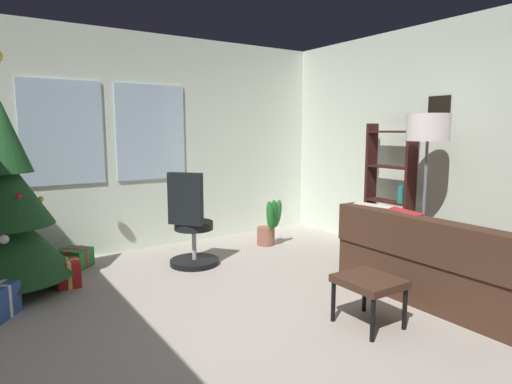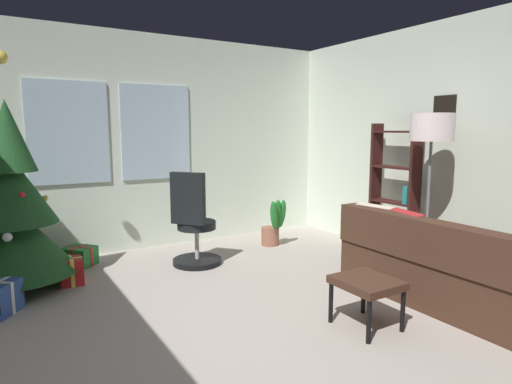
{
  "view_description": "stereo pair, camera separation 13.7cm",
  "coord_description": "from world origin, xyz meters",
  "px_view_note": "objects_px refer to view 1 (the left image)",
  "views": [
    {
      "loc": [
        -1.84,
        -2.45,
        1.55
      ],
      "look_at": [
        0.38,
        0.92,
        0.97
      ],
      "focal_mm": 30.6,
      "sensor_mm": 36.0,
      "label": 1
    },
    {
      "loc": [
        -1.72,
        -2.52,
        1.55
      ],
      "look_at": [
        0.38,
        0.92,
        0.97
      ],
      "focal_mm": 30.6,
      "sensor_mm": 36.0,
      "label": 2
    }
  ],
  "objects_px": {
    "holiday_tree": "(9,214)",
    "office_chair": "(191,230)",
    "footstool": "(369,284)",
    "gift_box_red": "(68,273)",
    "potted_plant": "(270,225)",
    "bookshelf": "(389,199)",
    "floor_lamp": "(428,135)",
    "couch": "(464,269)",
    "gift_box_green": "(75,258)",
    "gift_box_gold": "(58,268)"
  },
  "relations": [
    {
      "from": "footstool",
      "to": "gift_box_red",
      "type": "xyz_separation_m",
      "value": [
        -1.82,
        2.24,
        -0.21
      ]
    },
    {
      "from": "holiday_tree",
      "to": "gift_box_green",
      "type": "height_order",
      "value": "holiday_tree"
    },
    {
      "from": "holiday_tree",
      "to": "potted_plant",
      "type": "relative_size",
      "value": 3.4
    },
    {
      "from": "office_chair",
      "to": "gift_box_gold",
      "type": "bearing_deg",
      "value": 159.71
    },
    {
      "from": "office_chair",
      "to": "potted_plant",
      "type": "height_order",
      "value": "office_chair"
    },
    {
      "from": "gift_box_red",
      "to": "floor_lamp",
      "type": "height_order",
      "value": "floor_lamp"
    },
    {
      "from": "footstool",
      "to": "gift_box_red",
      "type": "distance_m",
      "value": 2.9
    },
    {
      "from": "gift_box_red",
      "to": "footstool",
      "type": "bearing_deg",
      "value": -50.9
    },
    {
      "from": "potted_plant",
      "to": "footstool",
      "type": "bearing_deg",
      "value": -106.86
    },
    {
      "from": "holiday_tree",
      "to": "gift_box_red",
      "type": "relative_size",
      "value": 8.29
    },
    {
      "from": "gift_box_gold",
      "to": "office_chair",
      "type": "relative_size",
      "value": 0.28
    },
    {
      "from": "footstool",
      "to": "potted_plant",
      "type": "distance_m",
      "value": 2.5
    },
    {
      "from": "gift_box_green",
      "to": "floor_lamp",
      "type": "xyz_separation_m",
      "value": [
        3.07,
        -2.3,
        1.38
      ]
    },
    {
      "from": "couch",
      "to": "gift_box_green",
      "type": "bearing_deg",
      "value": 133.21
    },
    {
      "from": "floor_lamp",
      "to": "footstool",
      "type": "bearing_deg",
      "value": -158.7
    },
    {
      "from": "footstool",
      "to": "bookshelf",
      "type": "relative_size",
      "value": 0.29
    },
    {
      "from": "holiday_tree",
      "to": "potted_plant",
      "type": "height_order",
      "value": "holiday_tree"
    },
    {
      "from": "gift_box_red",
      "to": "floor_lamp",
      "type": "distance_m",
      "value": 3.91
    },
    {
      "from": "footstool",
      "to": "bookshelf",
      "type": "distance_m",
      "value": 2.13
    },
    {
      "from": "gift_box_red",
      "to": "gift_box_gold",
      "type": "xyz_separation_m",
      "value": [
        -0.03,
        0.41,
        -0.05
      ]
    },
    {
      "from": "couch",
      "to": "gift_box_green",
      "type": "distance_m",
      "value": 4.07
    },
    {
      "from": "footstool",
      "to": "bookshelf",
      "type": "height_order",
      "value": "bookshelf"
    },
    {
      "from": "bookshelf",
      "to": "gift_box_green",
      "type": "bearing_deg",
      "value": 154.05
    },
    {
      "from": "gift_box_red",
      "to": "potted_plant",
      "type": "bearing_deg",
      "value": 3.23
    },
    {
      "from": "bookshelf",
      "to": "floor_lamp",
      "type": "xyz_separation_m",
      "value": [
        -0.27,
        -0.67,
        0.77
      ]
    },
    {
      "from": "holiday_tree",
      "to": "gift_box_red",
      "type": "height_order",
      "value": "holiday_tree"
    },
    {
      "from": "gift_box_green",
      "to": "potted_plant",
      "type": "bearing_deg",
      "value": -11.14
    },
    {
      "from": "couch",
      "to": "gift_box_green",
      "type": "xyz_separation_m",
      "value": [
        -2.78,
        2.96,
        -0.18
      ]
    },
    {
      "from": "couch",
      "to": "bookshelf",
      "type": "xyz_separation_m",
      "value": [
        0.56,
        1.34,
        0.43
      ]
    },
    {
      "from": "potted_plant",
      "to": "couch",
      "type": "bearing_deg",
      "value": -80.63
    },
    {
      "from": "bookshelf",
      "to": "potted_plant",
      "type": "distance_m",
      "value": 1.57
    },
    {
      "from": "office_chair",
      "to": "floor_lamp",
      "type": "bearing_deg",
      "value": -39.46
    },
    {
      "from": "gift_box_red",
      "to": "potted_plant",
      "type": "height_order",
      "value": "potted_plant"
    },
    {
      "from": "holiday_tree",
      "to": "floor_lamp",
      "type": "distance_m",
      "value": 4.19
    },
    {
      "from": "potted_plant",
      "to": "office_chair",
      "type": "bearing_deg",
      "value": -169.58
    },
    {
      "from": "gift_box_red",
      "to": "potted_plant",
      "type": "distance_m",
      "value": 2.56
    },
    {
      "from": "office_chair",
      "to": "potted_plant",
      "type": "relative_size",
      "value": 1.64
    },
    {
      "from": "gift_box_red",
      "to": "gift_box_green",
      "type": "xyz_separation_m",
      "value": [
        0.18,
        0.61,
        -0.03
      ]
    },
    {
      "from": "couch",
      "to": "bookshelf",
      "type": "bearing_deg",
      "value": 67.33
    },
    {
      "from": "gift_box_green",
      "to": "floor_lamp",
      "type": "relative_size",
      "value": 0.25
    },
    {
      "from": "gift_box_gold",
      "to": "potted_plant",
      "type": "bearing_deg",
      "value": -5.87
    },
    {
      "from": "footstool",
      "to": "bookshelf",
      "type": "bearing_deg",
      "value": 35.97
    },
    {
      "from": "gift_box_red",
      "to": "office_chair",
      "type": "height_order",
      "value": "office_chair"
    },
    {
      "from": "gift_box_gold",
      "to": "bookshelf",
      "type": "bearing_deg",
      "value": -21.86
    },
    {
      "from": "floor_lamp",
      "to": "holiday_tree",
      "type": "bearing_deg",
      "value": 154.26
    },
    {
      "from": "footstool",
      "to": "office_chair",
      "type": "height_order",
      "value": "office_chair"
    },
    {
      "from": "gift_box_red",
      "to": "office_chair",
      "type": "xyz_separation_m",
      "value": [
        1.3,
        -0.09,
        0.29
      ]
    },
    {
      "from": "holiday_tree",
      "to": "gift_box_red",
      "type": "xyz_separation_m",
      "value": [
        0.46,
        -0.1,
        -0.63
      ]
    },
    {
      "from": "holiday_tree",
      "to": "office_chair",
      "type": "xyz_separation_m",
      "value": [
        1.77,
        -0.19,
        -0.34
      ]
    },
    {
      "from": "couch",
      "to": "footstool",
      "type": "xyz_separation_m",
      "value": [
        -1.14,
        0.11,
        0.05
      ]
    }
  ]
}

